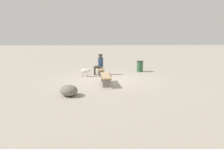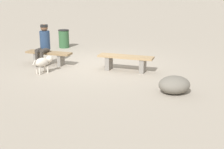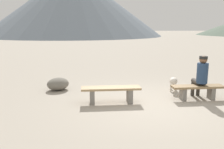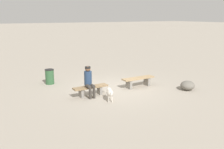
# 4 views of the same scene
# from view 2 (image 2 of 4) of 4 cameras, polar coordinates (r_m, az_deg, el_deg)

# --- Properties ---
(ground) EXTENTS (210.00, 210.00, 0.06)m
(ground) POSITION_cam_2_polar(r_m,az_deg,el_deg) (9.73, -3.52, 1.52)
(ground) COLOR #9E9384
(bench_left) EXTENTS (1.68, 0.43, 0.46)m
(bench_left) POSITION_cam_2_polar(r_m,az_deg,el_deg) (9.03, 2.59, 2.68)
(bench_left) COLOR gray
(bench_left) RESTS_ON ground
(bench_right) EXTENTS (1.55, 0.38, 0.42)m
(bench_right) POSITION_cam_2_polar(r_m,az_deg,el_deg) (10.00, -11.92, 3.57)
(bench_right) COLOR gray
(bench_right) RESTS_ON ground
(seated_person) EXTENTS (0.33, 0.59, 1.31)m
(seated_person) POSITION_cam_2_polar(r_m,az_deg,el_deg) (9.91, -12.85, 6.03)
(seated_person) COLOR navy
(seated_person) RESTS_ON ground
(dog) EXTENTS (0.41, 0.65, 0.49)m
(dog) POSITION_cam_2_polar(r_m,az_deg,el_deg) (8.99, -12.92, 2.36)
(dog) COLOR beige
(dog) RESTS_ON ground
(trash_bin) EXTENTS (0.45, 0.45, 0.75)m
(trash_bin) POSITION_cam_2_polar(r_m,az_deg,el_deg) (12.82, -9.13, 6.73)
(trash_bin) COLOR #2D5633
(trash_bin) RESTS_ON ground
(boulder) EXTENTS (1.00, 0.97, 0.42)m
(boulder) POSITION_cam_2_polar(r_m,az_deg,el_deg) (7.24, 11.76, -1.93)
(boulder) COLOR #6B665B
(boulder) RESTS_ON ground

